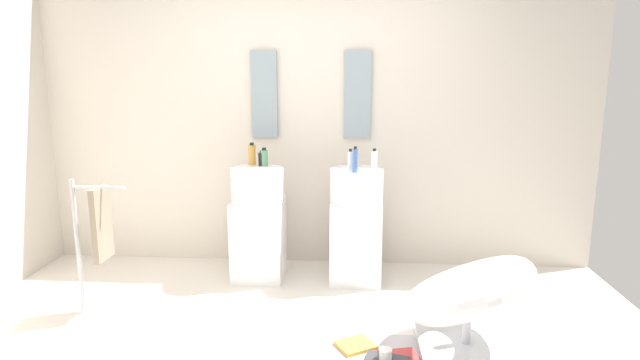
% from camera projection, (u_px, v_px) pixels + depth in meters
% --- Properties ---
extents(ground_plane, '(4.80, 3.60, 0.04)m').
position_uv_depth(ground_plane, '(288.00, 358.00, 3.09)').
color(ground_plane, silver).
extents(rear_partition, '(4.80, 0.10, 2.60)m').
position_uv_depth(rear_partition, '(311.00, 115.00, 4.44)').
color(rear_partition, beige).
rests_on(rear_partition, ground_plane).
extents(pedestal_sink_left, '(0.42, 0.42, 1.01)m').
position_uv_depth(pedestal_sink_left, '(258.00, 223.00, 4.18)').
color(pedestal_sink_left, white).
rests_on(pedestal_sink_left, ground_plane).
extents(pedestal_sink_right, '(0.42, 0.42, 1.01)m').
position_uv_depth(pedestal_sink_right, '(356.00, 225.00, 4.12)').
color(pedestal_sink_right, white).
rests_on(pedestal_sink_right, ground_plane).
extents(vanity_mirror_left, '(0.22, 0.03, 0.72)m').
position_uv_depth(vanity_mirror_left, '(264.00, 95.00, 4.36)').
color(vanity_mirror_left, '#8C9EA8').
extents(vanity_mirror_right, '(0.22, 0.03, 0.72)m').
position_uv_depth(vanity_mirror_right, '(358.00, 95.00, 4.31)').
color(vanity_mirror_right, '#8C9EA8').
extents(lounge_chair, '(1.07, 1.07, 0.65)m').
position_uv_depth(lounge_chair, '(469.00, 297.00, 3.04)').
color(lounge_chair, '#B7BABF').
rests_on(lounge_chair, ground_plane).
extents(towel_rack, '(0.37, 0.22, 0.95)m').
position_uv_depth(towel_rack, '(98.00, 227.00, 3.49)').
color(towel_rack, '#B7BABF').
rests_on(towel_rack, ground_plane).
extents(magazine_ochre, '(0.27, 0.26, 0.02)m').
position_uv_depth(magazine_ochre, '(355.00, 345.00, 3.15)').
color(magazine_ochre, gold).
rests_on(magazine_ochre, area_rug).
extents(magazine_red, '(0.31, 0.25, 0.03)m').
position_uv_depth(magazine_red, '(395.00, 359.00, 2.99)').
color(magazine_red, '#B73838').
rests_on(magazine_red, area_rug).
extents(coffee_mug, '(0.07, 0.07, 0.09)m').
position_uv_depth(coffee_mug, '(385.00, 357.00, 2.95)').
color(coffee_mug, white).
rests_on(coffee_mug, area_rug).
extents(soap_bottle_amber, '(0.06, 0.06, 0.18)m').
position_uv_depth(soap_bottle_amber, '(252.00, 155.00, 4.21)').
color(soap_bottle_amber, '#C68C38').
rests_on(soap_bottle_amber, pedestal_sink_left).
extents(soap_bottle_blue, '(0.04, 0.04, 0.20)m').
position_uv_depth(soap_bottle_blue, '(355.00, 160.00, 3.88)').
color(soap_bottle_blue, '#4C72B7').
rests_on(soap_bottle_blue, pedestal_sink_right).
extents(soap_bottle_black, '(0.05, 0.05, 0.12)m').
position_uv_depth(soap_bottle_black, '(262.00, 159.00, 4.19)').
color(soap_bottle_black, black).
rests_on(soap_bottle_black, pedestal_sink_left).
extents(soap_bottle_white, '(0.05, 0.05, 0.17)m').
position_uv_depth(soap_bottle_white, '(374.00, 160.00, 3.96)').
color(soap_bottle_white, white).
rests_on(soap_bottle_white, pedestal_sink_right).
extents(soap_bottle_green, '(0.06, 0.06, 0.15)m').
position_uv_depth(soap_bottle_green, '(264.00, 157.00, 4.19)').
color(soap_bottle_green, '#59996B').
rests_on(soap_bottle_green, pedestal_sink_left).
extents(soap_bottle_clear, '(0.04, 0.04, 0.17)m').
position_uv_depth(soap_bottle_clear, '(350.00, 161.00, 3.93)').
color(soap_bottle_clear, silver).
rests_on(soap_bottle_clear, pedestal_sink_right).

